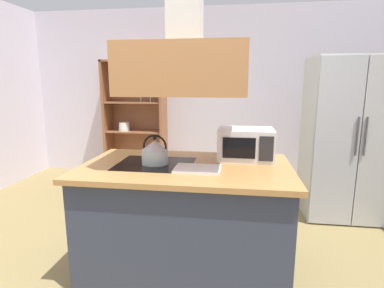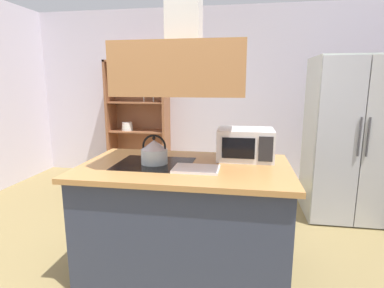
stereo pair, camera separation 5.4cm
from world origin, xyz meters
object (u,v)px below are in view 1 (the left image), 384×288
(kettle, at_px, (155,152))
(cutting_board, at_px, (198,169))
(dish_cabinet, at_px, (136,126))
(refrigerator, at_px, (347,138))
(microwave, at_px, (245,144))

(kettle, relative_size, cutting_board, 0.69)
(dish_cabinet, xyz_separation_m, cutting_board, (1.36, -2.66, 0.07))
(refrigerator, bearing_deg, kettle, -144.29)
(refrigerator, height_order, microwave, refrigerator)
(refrigerator, height_order, cutting_board, refrigerator)
(refrigerator, relative_size, dish_cabinet, 0.97)
(dish_cabinet, bearing_deg, refrigerator, -21.95)
(microwave, bearing_deg, kettle, -159.53)
(dish_cabinet, height_order, microwave, dish_cabinet)
(cutting_board, bearing_deg, microwave, 47.45)
(refrigerator, height_order, kettle, refrigerator)
(kettle, xyz_separation_m, microwave, (0.71, 0.27, 0.03))
(refrigerator, relative_size, kettle, 7.76)
(dish_cabinet, xyz_separation_m, microwave, (1.72, -2.27, 0.19))
(cutting_board, distance_m, microwave, 0.54)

